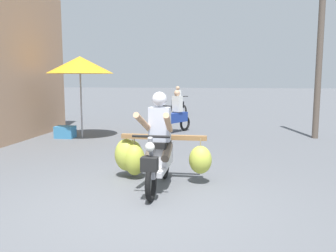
# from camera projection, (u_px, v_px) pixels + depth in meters

# --- Properties ---
(ground_plane) EXTENTS (120.00, 120.00, 0.00)m
(ground_plane) POSITION_uv_depth(u_px,v_px,m) (139.00, 206.00, 4.99)
(ground_plane) COLOR #56595E
(motorbike_main_loaded) EXTENTS (1.81, 1.81, 1.58)m
(motorbike_main_loaded) POSITION_uv_depth(u_px,v_px,m) (152.00, 153.00, 6.07)
(motorbike_main_loaded) COLOR black
(motorbike_main_loaded) RESTS_ON ground
(motorbike_distant_ahead_left) EXTENTS (0.98, 1.39, 1.40)m
(motorbike_distant_ahead_left) POSITION_uv_depth(u_px,v_px,m) (178.00, 103.00, 17.53)
(motorbike_distant_ahead_left) COLOR black
(motorbike_distant_ahead_left) RESTS_ON ground
(motorbike_distant_ahead_right) EXTENTS (0.93, 1.43, 1.40)m
(motorbike_distant_ahead_right) POSITION_uv_depth(u_px,v_px,m) (176.00, 115.00, 11.68)
(motorbike_distant_ahead_right) COLOR black
(motorbike_distant_ahead_right) RESTS_ON ground
(market_umbrella_near_shop) EXTENTS (1.96, 1.96, 2.43)m
(market_umbrella_near_shop) POSITION_uv_depth(u_px,v_px,m) (80.00, 65.00, 10.34)
(market_umbrella_near_shop) COLOR #99999E
(market_umbrella_near_shop) RESTS_ON ground
(produce_crate) EXTENTS (0.56, 0.40, 0.36)m
(produce_crate) POSITION_uv_depth(u_px,v_px,m) (65.00, 132.00, 10.65)
(produce_crate) COLOR teal
(produce_crate) RESTS_ON ground
(utility_pole) EXTENTS (0.18, 0.18, 5.81)m
(utility_pole) POSITION_uv_depth(u_px,v_px,m) (320.00, 40.00, 10.24)
(utility_pole) COLOR brown
(utility_pole) RESTS_ON ground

